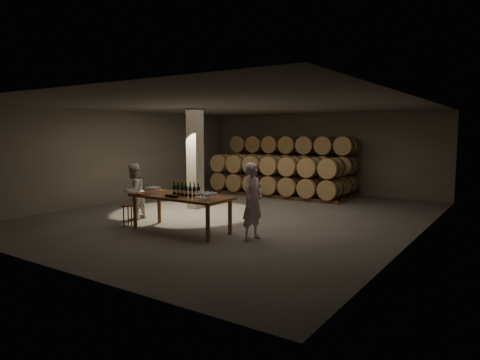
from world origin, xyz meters
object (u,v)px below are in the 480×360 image
Objects in this scene: notebook_near at (142,194)px; person_woman at (134,192)px; plate at (200,197)px; person_man at (253,201)px; bottle_cluster at (186,191)px; tasting_table at (181,200)px; stool at (128,208)px.

person_woman reaches higher than notebook_near.
plate is 0.17× the size of person_man.
person_woman reaches higher than plate.
person_man is at bearing 8.13° from bottle_cluster.
plate reaches higher than tasting_table.
plate is (0.47, -0.06, -0.11)m from bottle_cluster.
notebook_near is (-1.05, -0.48, -0.11)m from bottle_cluster.
person_woman is at bearing 172.61° from bottle_cluster.
bottle_cluster is 0.49m from plate.
person_woman is at bearing 170.78° from tasting_table.
plate is at bearing -0.45° from tasting_table.
person_woman is (-0.52, 0.68, 0.32)m from stool.
bottle_cluster reaches higher than notebook_near.
tasting_table is at bearing 71.30° from person_woman.
tasting_table is 1.63m from stool.
bottle_cluster is 1.80m from person_man.
person_woman is (-3.99, 0.03, -0.09)m from person_man.
tasting_table is at bearing -158.54° from bottle_cluster.
notebook_near is (-0.92, -0.43, 0.12)m from tasting_table.
notebook_near is 0.42× the size of stool.
plate is 0.19× the size of person_woman.
tasting_table is 3.53× the size of bottle_cluster.
bottle_cluster is 1.28× the size of stool.
person_man is at bearing 9.08° from tasting_table.
bottle_cluster is 0.42× the size of person_man.
bottle_cluster is 2.23m from person_woman.
plate reaches higher than stool.
stool is at bearing 27.69° from person_woman.
notebook_near is 0.14× the size of person_man.
bottle_cluster is at bearing 73.14° from person_woman.
plate is at bearing -6.73° from bottle_cluster.
plate is 1.34m from person_man.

